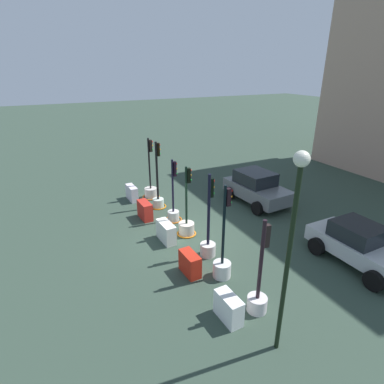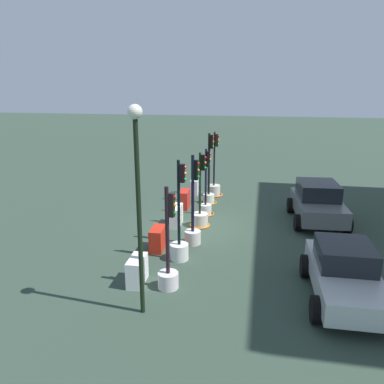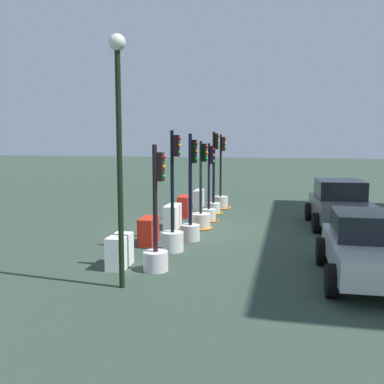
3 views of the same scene
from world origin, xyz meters
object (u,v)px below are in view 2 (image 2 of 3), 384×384
(traffic_light_6, at_px, (168,268))
(construction_barrier_0, at_px, (195,186))
(traffic_light_5, at_px, (179,242))
(construction_barrier_1, at_px, (184,199))
(traffic_light_0, at_px, (214,187))
(construction_barrier_4, at_px, (137,271))
(construction_barrier_3, at_px, (158,239))
(construction_barrier_2, at_px, (176,216))
(street_lamp_post, at_px, (138,182))
(traffic_light_2, at_px, (206,203))
(car_grey_saloon, at_px, (318,202))
(car_silver_hatchback, at_px, (344,273))
(traffic_light_3, at_px, (200,215))
(traffic_light_1, at_px, (209,191))
(traffic_light_4, at_px, (193,226))

(traffic_light_6, xyz_separation_m, construction_barrier_0, (-10.23, -1.03, -0.25))
(traffic_light_5, height_order, construction_barrier_1, traffic_light_5)
(traffic_light_0, height_order, construction_barrier_1, traffic_light_0)
(construction_barrier_4, bearing_deg, construction_barrier_3, -178.81)
(traffic_light_6, relative_size, construction_barrier_2, 2.69)
(traffic_light_0, relative_size, construction_barrier_4, 3.50)
(traffic_light_5, distance_m, construction_barrier_3, 1.20)
(traffic_light_5, height_order, construction_barrier_3, traffic_light_5)
(street_lamp_post, bearing_deg, construction_barrier_1, -175.38)
(traffic_light_6, relative_size, construction_barrier_0, 2.84)
(traffic_light_2, bearing_deg, car_grey_saloon, 90.11)
(construction_barrier_2, height_order, street_lamp_post, street_lamp_post)
(construction_barrier_4, xyz_separation_m, car_silver_hatchback, (-0.26, 6.05, 0.37))
(construction_barrier_2, bearing_deg, traffic_light_5, 15.29)
(construction_barrier_2, relative_size, car_grey_saloon, 0.29)
(traffic_light_2, bearing_deg, construction_barrier_3, -15.31)
(traffic_light_5, bearing_deg, traffic_light_2, 177.82)
(construction_barrier_1, relative_size, construction_barrier_3, 1.07)
(traffic_light_6, distance_m, construction_barrier_2, 5.26)
(traffic_light_3, xyz_separation_m, traffic_light_5, (3.35, -0.17, 0.16))
(traffic_light_3, height_order, car_silver_hatchback, traffic_light_3)
(traffic_light_5, distance_m, construction_barrier_2, 3.35)
(construction_barrier_3, distance_m, street_lamp_post, 5.16)
(traffic_light_1, bearing_deg, construction_barrier_4, -6.57)
(street_lamp_post, bearing_deg, construction_barrier_3, -170.21)
(traffic_light_5, relative_size, car_silver_hatchback, 0.89)
(traffic_light_6, relative_size, car_silver_hatchback, 0.79)
(construction_barrier_1, bearing_deg, traffic_light_3, 26.64)
(traffic_light_2, xyz_separation_m, car_grey_saloon, (-0.01, 5.03, 0.34))
(traffic_light_2, xyz_separation_m, traffic_light_3, (1.55, -0.02, -0.05))
(construction_barrier_1, bearing_deg, traffic_light_1, 132.85)
(traffic_light_5, distance_m, construction_barrier_4, 2.09)
(traffic_light_0, relative_size, traffic_light_2, 1.12)
(traffic_light_5, xyz_separation_m, construction_barrier_2, (-3.22, -0.88, -0.22))
(traffic_light_6, distance_m, car_silver_hatchback, 5.05)
(traffic_light_1, xyz_separation_m, traffic_light_6, (8.66, 0.02, 0.01))
(traffic_light_5, distance_m, car_grey_saloon, 7.16)
(construction_barrier_0, bearing_deg, traffic_light_5, 6.48)
(traffic_light_0, height_order, traffic_light_1, traffic_light_1)
(traffic_light_0, height_order, construction_barrier_2, traffic_light_0)
(construction_barrier_4, bearing_deg, traffic_light_4, 161.02)
(traffic_light_6, bearing_deg, traffic_light_1, -179.86)
(traffic_light_1, distance_m, traffic_light_6, 8.66)
(traffic_light_4, distance_m, traffic_light_5, 1.45)
(traffic_light_0, relative_size, traffic_light_1, 0.97)
(traffic_light_5, relative_size, construction_barrier_4, 3.54)
(construction_barrier_1, height_order, construction_barrier_3, construction_barrier_1)
(traffic_light_6, bearing_deg, construction_barrier_0, -174.24)
(traffic_light_1, height_order, construction_barrier_4, traffic_light_1)
(construction_barrier_0, distance_m, construction_barrier_4, 10.15)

